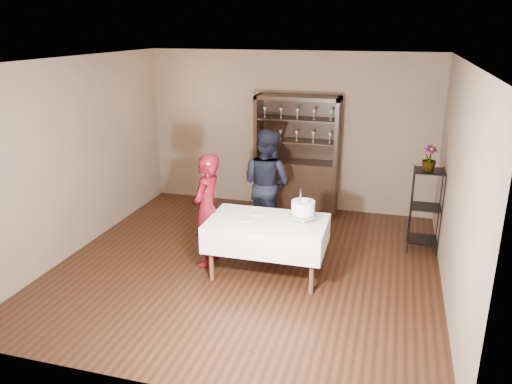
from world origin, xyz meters
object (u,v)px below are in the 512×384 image
man (266,184)px  woman (207,210)px  china_hutch (296,174)px  potted_plant (429,158)px  cake_table (267,233)px  cake (303,209)px  plant_etagere (426,207)px

man → woman: bearing=88.4°
woman → china_hutch: bearing=167.6°
china_hutch → man: size_ratio=1.20×
china_hutch → potted_plant: bearing=-28.0°
china_hutch → potted_plant: 2.43m
cake_table → cake: size_ratio=3.36×
cake_table → man: 1.31m
woman → potted_plant: size_ratio=4.29×
china_hutch → plant_etagere: size_ratio=1.67×
cake_table → man: bearing=105.1°
plant_etagere → man: size_ratio=0.72×
cake_table → potted_plant: (1.94, 1.31, 0.80)m
man → cake: (0.78, -1.19, 0.10)m
man → china_hutch: bearing=-78.7°
cake → man: bearing=123.3°
plant_etagere → man: man is taller
woman → plant_etagere: bearing=119.5°
cake_table → woman: size_ratio=0.98×
man → cake: 1.43m
potted_plant → china_hutch: bearing=152.0°
cake_table → plant_etagere: bearing=34.5°
woman → potted_plant: 3.11m
plant_etagere → cake: (-1.53, -1.30, 0.28)m
woman → cake: size_ratio=3.42×
china_hutch → cake: size_ratio=4.46×
china_hutch → potted_plant: size_ratio=5.60×
man → cake: bearing=145.5°
china_hutch → plant_etagere: (2.08, -1.05, -0.01)m
cake → china_hutch: bearing=103.2°
plant_etagere → cake_table: plant_etagere is taller
potted_plant → man: bearing=-178.1°
cake_table → man: size_ratio=0.91×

